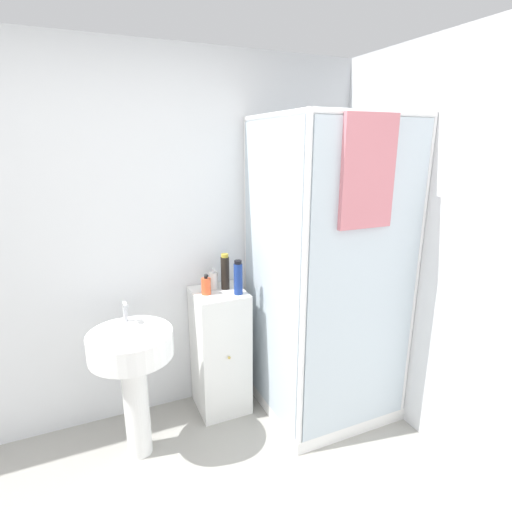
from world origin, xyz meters
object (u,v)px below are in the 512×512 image
Objects in this scene: soap_dispenser at (206,286)px; lotion_bottle_white at (214,280)px; shampoo_bottle_tall_black at (225,272)px; sink at (132,363)px; shampoo_bottle_blue at (238,278)px.

lotion_bottle_white is at bearing 46.04° from soap_dispenser.
shampoo_bottle_tall_black is 0.10m from lotion_bottle_white.
lotion_bottle_white is at bearing 26.23° from sink.
sink is 6.71× the size of soap_dispenser.
shampoo_bottle_tall_black is 1.70× the size of lotion_bottle_white.
sink is at bearing -153.77° from lotion_bottle_white.
lotion_bottle_white is (-0.12, 0.17, -0.05)m from shampoo_bottle_blue.
shampoo_bottle_tall_black is 0.14m from shampoo_bottle_blue.
sink is 0.77m from lotion_bottle_white.
soap_dispenser is 0.56× the size of shampoo_bottle_tall_black.
lotion_bottle_white reaches higher than soap_dispenser.
shampoo_bottle_blue is 1.59× the size of lotion_bottle_white.
shampoo_bottle_blue is at bearing -23.53° from soap_dispenser.
lotion_bottle_white is (0.08, 0.08, 0.00)m from soap_dispenser.
shampoo_bottle_blue is at bearing -54.67° from lotion_bottle_white.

